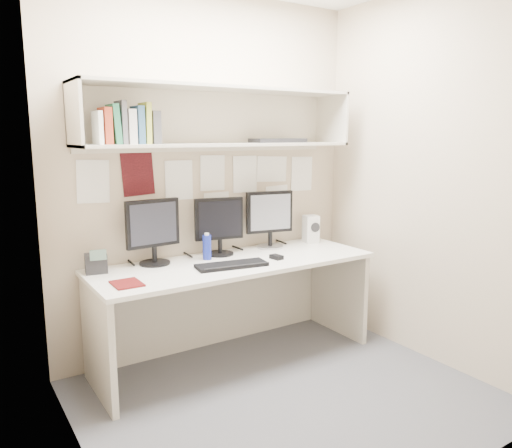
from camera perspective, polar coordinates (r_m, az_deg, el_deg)
floor at (r=3.26m, az=3.68°, el=-19.17°), size 2.40×2.00×0.01m
wall_back at (r=3.71m, az=-5.30°, el=5.51°), size 2.40×0.02×2.60m
wall_front at (r=2.15m, az=20.05°, el=1.57°), size 2.40×0.02×2.60m
wall_left at (r=2.36m, az=-20.20°, el=2.28°), size 0.02×2.00×2.60m
wall_right at (r=3.70m, az=19.14°, el=4.99°), size 0.02×2.00×2.60m
desk at (r=3.61m, az=-2.45°, el=-9.81°), size 2.00×0.70×0.73m
overhead_hutch at (r=3.58m, az=-4.35°, el=12.09°), size 2.00×0.38×0.40m
pinned_papers at (r=3.71m, az=-5.24°, el=4.74°), size 1.92×0.01×0.48m
monitor_left at (r=3.43m, az=-11.68°, el=-0.55°), size 0.38×0.21×0.44m
monitor_center at (r=3.64m, az=-4.23°, el=0.06°), size 0.36×0.20×0.42m
monitor_right at (r=3.86m, az=1.56°, el=0.83°), size 0.38×0.21×0.44m
keyboard at (r=3.34m, az=-2.81°, el=-4.71°), size 0.50×0.24×0.02m
mouse at (r=3.54m, az=2.35°, el=-3.79°), size 0.07×0.10×0.03m
speaker at (r=4.09m, az=6.28°, el=-0.56°), size 0.13×0.14×0.22m
blue_bottle at (r=3.53m, az=-5.62°, el=-2.62°), size 0.06×0.06×0.19m
maroon_notebook at (r=3.05m, az=-14.54°, el=-6.61°), size 0.16×0.20×0.01m
desk_phone at (r=3.34m, az=-17.81°, el=-4.27°), size 0.15×0.14×0.16m
book_stack at (r=3.24m, az=-14.49°, el=10.84°), size 0.39×0.16×0.26m
hutch_tray at (r=3.81m, az=2.53°, el=9.51°), size 0.44×0.17×0.03m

